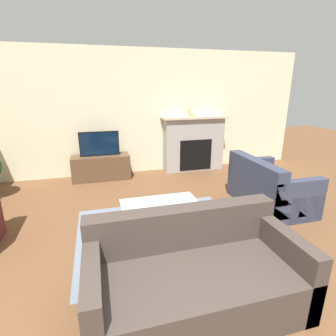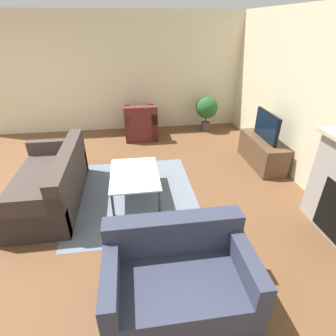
% 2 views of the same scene
% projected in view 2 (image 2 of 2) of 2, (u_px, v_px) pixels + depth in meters
% --- Properties ---
extents(ground_plane, '(20.00, 20.00, 0.00)m').
position_uv_depth(ground_plane, '(2.00, 196.00, 4.19)').
color(ground_plane, brown).
extents(wall_back, '(8.66, 0.06, 2.70)m').
position_uv_depth(wall_back, '(307.00, 101.00, 4.14)').
color(wall_back, beige).
rests_on(wall_back, ground_plane).
extents(wall_left, '(0.06, 7.89, 2.70)m').
position_uv_depth(wall_left, '(141.00, 74.00, 6.31)').
color(wall_left, beige).
rests_on(wall_left, ground_plane).
extents(area_rug, '(2.26, 1.94, 0.00)m').
position_uv_depth(area_rug, '(134.00, 195.00, 4.22)').
color(area_rug, slate).
rests_on(area_rug, ground_plane).
extents(tv_stand, '(1.20, 0.45, 0.52)m').
position_uv_depth(tv_stand, '(262.00, 152.00, 5.03)').
color(tv_stand, brown).
rests_on(tv_stand, ground_plane).
extents(tv, '(0.81, 0.06, 0.51)m').
position_uv_depth(tv, '(267.00, 126.00, 4.78)').
color(tv, black).
rests_on(tv, tv_stand).
extents(couch_sectional, '(1.86, 0.94, 0.82)m').
position_uv_depth(couch_sectional, '(50.00, 185.00, 3.95)').
color(couch_sectional, '#3D332D').
rests_on(couch_sectional, ground_plane).
extents(couch_loveseat, '(0.86, 1.35, 0.82)m').
position_uv_depth(couch_loveseat, '(178.00, 280.00, 2.48)').
color(couch_loveseat, '#33384C').
rests_on(couch_loveseat, ground_plane).
extents(armchair_by_window, '(0.89, 0.74, 0.82)m').
position_uv_depth(armchair_by_window, '(141.00, 125.00, 6.25)').
color(armchair_by_window, '#5B231E').
rests_on(armchair_by_window, ground_plane).
extents(coffee_table, '(1.06, 0.74, 0.39)m').
position_uv_depth(coffee_table, '(135.00, 175.00, 4.05)').
color(coffee_table, '#333338').
rests_on(coffee_table, ground_plane).
extents(potted_plant, '(0.54, 0.54, 0.86)m').
position_uv_depth(potted_plant, '(207.00, 109.00, 6.50)').
color(potted_plant, '#47474C').
rests_on(potted_plant, ground_plane).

